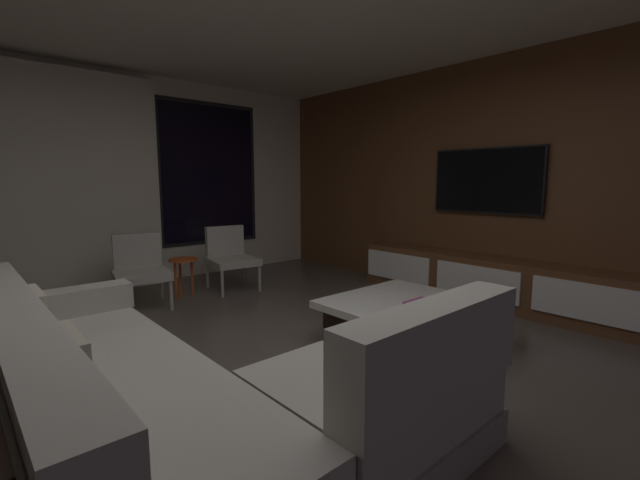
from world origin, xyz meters
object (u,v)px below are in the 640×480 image
sectional_couch (181,399)px  media_console (490,282)px  accent_chair_by_curtain (140,267)px  mounted_tv (486,181)px  accent_chair_near_window (230,255)px  coffee_table (409,322)px  side_stool (183,266)px  book_stack_on_coffee_table (421,305)px

sectional_couch → media_console: size_ratio=0.81×
accent_chair_by_curtain → mounted_tv: (3.04, -2.28, 0.92)m
accent_chair_near_window → accent_chair_by_curtain: (-1.10, -0.03, 0.00)m
accent_chair_by_curtain → media_console: 3.79m
coffee_table → mounted_tv: mounted_tv is taller
sectional_couch → side_stool: (1.22, 2.73, 0.08)m
book_stack_on_coffee_table → media_console: (1.67, 0.27, -0.14)m
book_stack_on_coffee_table → mounted_tv: mounted_tv is taller
coffee_table → sectional_couch: bearing=-176.5°
media_console → accent_chair_by_curtain: bearing=139.1°
accent_chair_by_curtain → media_console: accent_chair_by_curtain is taller
mounted_tv → side_stool: bearing=137.8°
sectional_couch → mounted_tv: (3.77, 0.42, 1.06)m
coffee_table → side_stool: side_stool is taller
book_stack_on_coffee_table → accent_chair_near_window: 2.79m
sectional_couch → coffee_table: size_ratio=2.16×
coffee_table → mounted_tv: bearing=9.5°
coffee_table → book_stack_on_coffee_table: bearing=-113.6°
side_stool → media_console: bearing=-46.6°
media_console → accent_chair_near_window: bearing=124.9°
sectional_couch → media_console: bearing=3.6°
accent_chair_near_window → mounted_tv: mounted_tv is taller
accent_chair_by_curtain → media_console: bearing=-40.9°
media_console → sectional_couch: bearing=-176.4°
sectional_couch → side_stool: sectional_couch is taller
side_stool → mounted_tv: 3.58m
accent_chair_near_window → media_console: (1.76, -2.51, -0.18)m
book_stack_on_coffee_table → media_console: media_console is taller
coffee_table → accent_chair_near_window: 2.63m
coffee_table → book_stack_on_coffee_table: (-0.07, -0.17, 0.20)m
book_stack_on_coffee_table → coffee_table: bearing=66.4°
mounted_tv → sectional_couch: bearing=-173.6°
coffee_table → accent_chair_near_window: (-0.16, 2.62, 0.25)m
sectional_couch → mounted_tv: mounted_tv is taller
book_stack_on_coffee_table → side_stool: (-0.70, 2.78, -0.01)m
media_console → mounted_tv: size_ratio=2.46×
coffee_table → accent_chair_near_window: bearing=93.4°
book_stack_on_coffee_table → media_console: 1.70m
coffee_table → book_stack_on_coffee_table: book_stack_on_coffee_table is taller
sectional_couch → book_stack_on_coffee_table: bearing=-1.4°
accent_chair_by_curtain → accent_chair_near_window: bearing=1.7°
accent_chair_by_curtain → side_stool: bearing=3.2°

